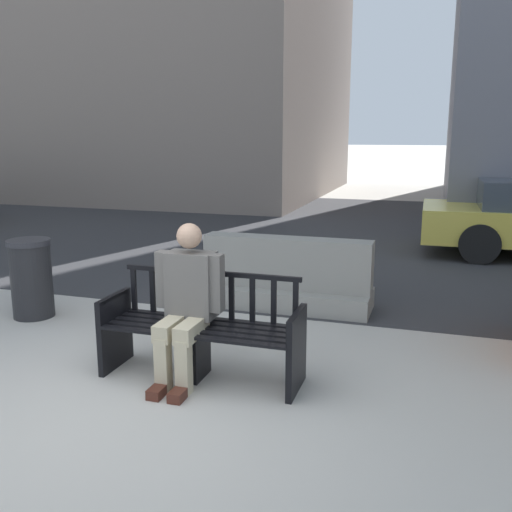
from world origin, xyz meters
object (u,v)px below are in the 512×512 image
Objects in this scene: street_bench at (202,332)px; jersey_barrier_centre at (287,279)px; trash_bin at (31,278)px; seated_person at (187,300)px.

jersey_barrier_centre is (0.16, 2.16, -0.06)m from street_bench.
jersey_barrier_centre is at bearing 85.70° from street_bench.
street_bench is 1.91× the size of trash_bin.
street_bench is 1.29× the size of seated_person.
street_bench is 0.32m from seated_person.
seated_person reaches higher than street_bench.
seated_person is 1.49× the size of trash_bin.
street_bench is 0.85× the size of jersey_barrier_centre.
jersey_barrier_centre is 2.26× the size of trash_bin.
seated_person reaches higher than trash_bin.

